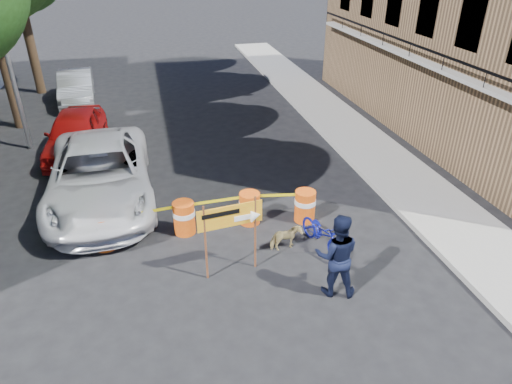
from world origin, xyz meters
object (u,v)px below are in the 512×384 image
barrel_mid_right (250,207)px  dog (286,238)px  bicycle (323,219)px  sedan_silver (76,87)px  detour_sign (239,220)px  pedestrian (337,255)px  barrel_mid_left (184,217)px  barrel_far_right (305,205)px  suv_white (100,175)px  sedan_red (76,133)px  barrel_far_left (104,231)px

barrel_mid_right → dog: (0.60, -1.43, -0.14)m
dog → bicycle: bearing=-109.5°
sedan_silver → dog: bearing=-70.3°
detour_sign → bicycle: detour_sign is taller
pedestrian → sedan_silver: size_ratio=0.45×
barrel_mid_left → barrel_mid_right: (1.77, 0.09, 0.00)m
barrel_far_right → dog: barrel_far_right is taller
barrel_far_right → barrel_mid_left: bearing=177.2°
suv_white → detour_sign: bearing=-53.7°
barrel_mid_left → barrel_mid_right: 1.78m
pedestrian → sedan_silver: (-6.82, 15.55, -0.26)m
barrel_mid_left → dog: barrel_mid_left is taller
bicycle → suv_white: suv_white is taller
detour_sign → dog: size_ratio=2.46×
pedestrian → sedan_red: (-6.19, 9.17, -0.21)m
sedan_silver → sedan_red: bearing=-89.0°
barrel_far_right → detour_sign: bearing=-141.3°
pedestrian → barrel_far_right: bearing=-78.1°
barrel_far_left → suv_white: size_ratio=0.15×
barrel_mid_right → sedan_red: 7.83m
barrel_far_right → bicycle: (-0.00, -1.35, 0.38)m
barrel_mid_right → barrel_far_right: bearing=-9.4°
bicycle → suv_white: bearing=131.3°
pedestrian → sedan_red: 11.07m
detour_sign → suv_white: 5.32m
barrel_mid_left → sedan_red: bearing=118.1°
dog → barrel_far_right: bearing=-46.3°
barrel_far_left → sedan_silver: 12.79m
barrel_far_left → pedestrian: pedestrian is taller
dog → suv_white: suv_white is taller
barrel_mid_right → barrel_far_right: same height
dog → sedan_red: 9.32m
barrel_mid_left → dog: size_ratio=1.16×
bicycle → sedan_red: bearing=116.6°
detour_sign → pedestrian: bearing=-39.8°
barrel_far_right → pedestrian: (-0.32, -2.93, 0.50)m
dog → sedan_silver: size_ratio=0.18×
barrel_far_right → dog: 1.49m
barrel_far_left → sedan_silver: bearing=98.3°
barrel_far_left → bicycle: bearing=-13.9°
detour_sign → sedan_red: detour_sign is taller
barrel_far_left → suv_white: bearing=94.0°
detour_sign → barrel_mid_right: bearing=63.8°
barrel_far_left → barrel_mid_left: same height
bicycle → sedan_silver: bearing=103.0°
detour_sign → pedestrian: pedestrian is taller
detour_sign → barrel_mid_left: bearing=112.6°
barrel_far_left → pedestrian: bearing=-30.2°
pedestrian → bicycle: size_ratio=1.14×
pedestrian → sedan_red: pedestrian is taller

